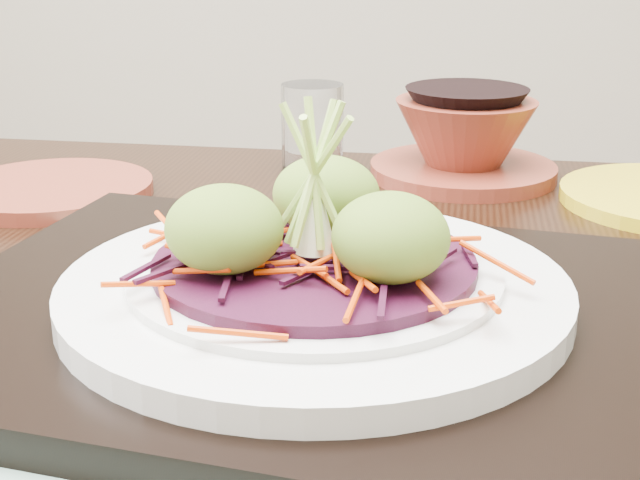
# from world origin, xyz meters

# --- Properties ---
(dining_table) EXTENTS (1.11, 0.75, 0.69)m
(dining_table) POSITION_xyz_m (0.07, -0.05, 0.60)
(dining_table) COLOR black
(dining_table) RESTS_ON ground
(placemat) EXTENTS (0.56, 0.46, 0.00)m
(placemat) POSITION_xyz_m (0.09, -0.13, 0.69)
(placemat) COLOR gray
(placemat) RESTS_ON dining_table
(serving_tray) EXTENTS (0.48, 0.39, 0.02)m
(serving_tray) POSITION_xyz_m (0.09, -0.13, 0.70)
(serving_tray) COLOR black
(serving_tray) RESTS_ON placemat
(white_plate) EXTENTS (0.29, 0.29, 0.02)m
(white_plate) POSITION_xyz_m (0.09, -0.13, 0.72)
(white_plate) COLOR silver
(white_plate) RESTS_ON serving_tray
(cabbage_bed) EXTENTS (0.18, 0.18, 0.01)m
(cabbage_bed) POSITION_xyz_m (0.09, -0.13, 0.74)
(cabbage_bed) COLOR #360A22
(cabbage_bed) RESTS_ON white_plate
(carrot_julienne) EXTENTS (0.22, 0.22, 0.01)m
(carrot_julienne) POSITION_xyz_m (0.09, -0.13, 0.75)
(carrot_julienne) COLOR #C93603
(carrot_julienne) RESTS_ON cabbage_bed
(guacamole_scoops) EXTENTS (0.16, 0.14, 0.05)m
(guacamole_scoops) POSITION_xyz_m (0.09, -0.13, 0.76)
(guacamole_scoops) COLOR #5C8227
(guacamole_scoops) RESTS_ON cabbage_bed
(scallion_garnish) EXTENTS (0.07, 0.07, 0.10)m
(scallion_garnish) POSITION_xyz_m (0.09, -0.13, 0.79)
(scallion_garnish) COLOR #9DC64F
(scallion_garnish) RESTS_ON cabbage_bed
(terracotta_side_plate) EXTENTS (0.23, 0.23, 0.01)m
(terracotta_side_plate) POSITION_xyz_m (-0.19, 0.12, 0.70)
(terracotta_side_plate) COLOR maroon
(terracotta_side_plate) RESTS_ON dining_table
(water_glass) EXTENTS (0.07, 0.07, 0.09)m
(water_glass) POSITION_xyz_m (0.03, 0.24, 0.73)
(water_glass) COLOR white
(water_glass) RESTS_ON dining_table
(terracotta_bowl_set) EXTENTS (0.18, 0.18, 0.07)m
(terracotta_bowl_set) POSITION_xyz_m (0.17, 0.24, 0.72)
(terracotta_bowl_set) COLOR maroon
(terracotta_bowl_set) RESTS_ON dining_table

